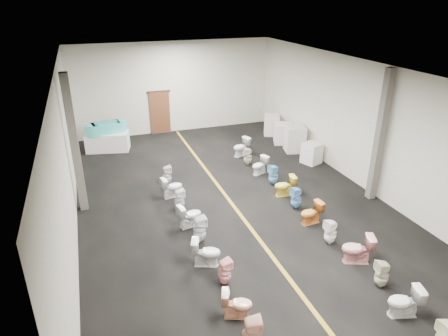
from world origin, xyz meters
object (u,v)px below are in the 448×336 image
(toilet_right_9, at_px, (260,165))
(toilet_right_11, at_px, (241,147))
(bathtub, at_px, (106,128))
(toilet_left_9, at_px, (167,175))
(appliance_crate_c, at_px, (283,133))
(toilet_left_1, at_px, (251,335))
(toilet_right_1, at_px, (404,302))
(toilet_right_6, at_px, (296,198))
(toilet_left_2, at_px, (237,304))
(toilet_right_0, at_px, (445,335))
(toilet_left_3, at_px, (225,272))
(display_table, at_px, (108,141))
(toilet_right_8, at_px, (273,175))
(toilet_right_3, at_px, (357,249))
(toilet_left_4, at_px, (206,252))
(toilet_right_4, at_px, (330,232))
(toilet_left_6, at_px, (190,215))
(toilet_right_5, at_px, (311,213))
(appliance_crate_d, at_px, (272,125))
(toilet_right_10, at_px, (248,156))
(toilet_left_8, at_px, (172,187))
(toilet_right_7, at_px, (285,186))
(appliance_crate_a, at_px, (312,153))
(appliance_crate_b, at_px, (295,139))
(toilet_left_5, at_px, (200,229))
(toilet_left_7, at_px, (179,200))

(toilet_right_9, distance_m, toilet_right_11, 2.02)
(bathtub, height_order, toilet_left_9, bathtub)
(appliance_crate_c, height_order, toilet_left_1, appliance_crate_c)
(toilet_right_1, xyz_separation_m, toilet_right_6, (0.11, 5.08, 0.01))
(toilet_left_2, bearing_deg, toilet_right_0, -99.63)
(toilet_left_1, distance_m, toilet_right_9, 8.60)
(toilet_left_3, bearing_deg, display_table, 0.82)
(toilet_left_9, relative_size, toilet_right_8, 0.93)
(appliance_crate_c, distance_m, toilet_right_3, 9.26)
(toilet_left_4, relative_size, toilet_right_4, 1.00)
(bathtub, relative_size, toilet_right_0, 2.51)
(toilet_left_3, xyz_separation_m, toilet_right_4, (3.41, 0.63, 0.03))
(toilet_right_3, xyz_separation_m, toilet_right_9, (-0.10, 6.06, -0.06))
(toilet_left_1, height_order, toilet_right_4, toilet_left_1)
(toilet_left_6, bearing_deg, toilet_right_5, -118.46)
(toilet_right_3, bearing_deg, toilet_right_1, 15.94)
(toilet_right_9, bearing_deg, appliance_crate_d, 128.12)
(toilet_right_10, height_order, toilet_right_11, toilet_right_11)
(display_table, distance_m, toilet_left_8, 5.70)
(toilet_left_9, bearing_deg, toilet_left_4, 178.54)
(toilet_right_6, bearing_deg, toilet_left_9, -135.05)
(toilet_left_3, bearing_deg, toilet_right_9, -41.32)
(toilet_right_7, bearing_deg, toilet_left_2, -30.43)
(appliance_crate_c, distance_m, toilet_right_9, 3.82)
(toilet_left_3, relative_size, toilet_left_4, 0.91)
(toilet_right_1, relative_size, toilet_right_6, 0.97)
(toilet_left_3, bearing_deg, toilet_right_4, -89.39)
(toilet_left_4, relative_size, toilet_right_0, 1.04)
(appliance_crate_a, bearing_deg, appliance_crate_d, 90.00)
(appliance_crate_b, bearing_deg, toilet_left_5, -137.68)
(appliance_crate_c, relative_size, toilet_left_7, 1.29)
(bathtub, relative_size, toilet_right_3, 2.24)
(toilet_right_5, bearing_deg, toilet_right_0, -5.33)
(toilet_left_8, distance_m, toilet_right_0, 9.06)
(display_table, distance_m, toilet_right_8, 7.96)
(toilet_left_3, bearing_deg, toilet_right_5, -72.82)
(toilet_right_7, bearing_deg, toilet_left_8, -101.46)
(toilet_right_10, bearing_deg, appliance_crate_c, 127.82)
(toilet_left_1, bearing_deg, toilet_right_7, -19.59)
(toilet_left_4, distance_m, toilet_right_11, 7.80)
(toilet_right_4, xyz_separation_m, toilet_right_5, (0.05, 1.14, -0.02))
(bathtub, bearing_deg, toilet_left_2, -91.66)
(toilet_left_7, xyz_separation_m, toilet_left_8, (-0.03, 0.98, 0.01))
(appliance_crate_d, bearing_deg, toilet_left_6, -131.05)
(toilet_left_4, height_order, toilet_right_1, toilet_left_4)
(toilet_right_4, bearing_deg, toilet_left_6, -130.63)
(toilet_right_6, bearing_deg, toilet_right_8, 174.00)
(display_table, relative_size, toilet_right_9, 2.63)
(toilet_right_7, bearing_deg, toilet_right_4, 4.10)
(toilet_right_10, bearing_deg, toilet_left_9, -77.23)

